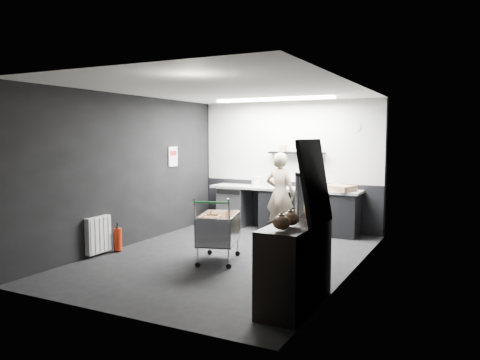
% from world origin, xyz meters
% --- Properties ---
extents(floor, '(5.50, 5.50, 0.00)m').
position_xyz_m(floor, '(0.00, 0.00, 0.00)').
color(floor, black).
rests_on(floor, ground).
extents(ceiling, '(5.50, 5.50, 0.00)m').
position_xyz_m(ceiling, '(0.00, 0.00, 2.70)').
color(ceiling, white).
rests_on(ceiling, wall_back).
extents(wall_back, '(5.50, 0.00, 5.50)m').
position_xyz_m(wall_back, '(0.00, 2.75, 1.35)').
color(wall_back, black).
rests_on(wall_back, floor).
extents(wall_front, '(5.50, 0.00, 5.50)m').
position_xyz_m(wall_front, '(0.00, -2.75, 1.35)').
color(wall_front, black).
rests_on(wall_front, floor).
extents(wall_left, '(0.00, 5.50, 5.50)m').
position_xyz_m(wall_left, '(-2.00, 0.00, 1.35)').
color(wall_left, black).
rests_on(wall_left, floor).
extents(wall_right, '(0.00, 5.50, 5.50)m').
position_xyz_m(wall_right, '(2.00, 0.00, 1.35)').
color(wall_right, black).
rests_on(wall_right, floor).
extents(kitchen_wall_panel, '(3.95, 0.02, 1.70)m').
position_xyz_m(kitchen_wall_panel, '(0.00, 2.73, 1.85)').
color(kitchen_wall_panel, beige).
rests_on(kitchen_wall_panel, wall_back).
extents(dado_panel, '(3.95, 0.02, 1.00)m').
position_xyz_m(dado_panel, '(0.00, 2.73, 0.50)').
color(dado_panel, black).
rests_on(dado_panel, wall_back).
extents(floating_shelf, '(1.20, 0.22, 0.04)m').
position_xyz_m(floating_shelf, '(0.20, 2.62, 1.62)').
color(floating_shelf, black).
rests_on(floating_shelf, wall_back).
extents(wall_clock, '(0.20, 0.03, 0.20)m').
position_xyz_m(wall_clock, '(1.40, 2.72, 2.15)').
color(wall_clock, silver).
rests_on(wall_clock, wall_back).
extents(poster, '(0.02, 0.30, 0.40)m').
position_xyz_m(poster, '(-1.98, 1.30, 1.55)').
color(poster, silver).
rests_on(poster, wall_left).
extents(poster_red_band, '(0.02, 0.22, 0.10)m').
position_xyz_m(poster_red_band, '(-1.98, 1.30, 1.62)').
color(poster_red_band, '#B41621').
rests_on(poster_red_band, poster).
extents(radiator, '(0.10, 0.50, 0.60)m').
position_xyz_m(radiator, '(-1.94, -0.90, 0.35)').
color(radiator, silver).
rests_on(radiator, wall_left).
extents(ceiling_strip, '(2.40, 0.20, 0.04)m').
position_xyz_m(ceiling_strip, '(0.00, 1.85, 2.67)').
color(ceiling_strip, white).
rests_on(ceiling_strip, ceiling).
extents(prep_counter, '(3.20, 0.61, 0.90)m').
position_xyz_m(prep_counter, '(0.14, 2.42, 0.46)').
color(prep_counter, black).
rests_on(prep_counter, floor).
extents(person, '(0.61, 0.41, 1.65)m').
position_xyz_m(person, '(0.11, 1.97, 0.83)').
color(person, '#BDB396').
rests_on(person, floor).
extents(shopping_cart, '(0.80, 1.08, 1.02)m').
position_xyz_m(shopping_cart, '(-0.01, -0.31, 0.48)').
color(shopping_cart, silver).
rests_on(shopping_cart, floor).
extents(sideboard, '(0.55, 1.29, 1.93)m').
position_xyz_m(sideboard, '(1.75, -1.57, 0.61)').
color(sideboard, black).
rests_on(sideboard, floor).
extents(fire_extinguisher, '(0.14, 0.14, 0.47)m').
position_xyz_m(fire_extinguisher, '(-1.85, -0.54, 0.23)').
color(fire_extinguisher, '#AF240B').
rests_on(fire_extinguisher, floor).
extents(cardboard_box, '(0.67, 0.59, 0.11)m').
position_xyz_m(cardboard_box, '(1.18, 2.37, 0.96)').
color(cardboard_box, '#9A7552').
rests_on(cardboard_box, prep_counter).
extents(pink_tub, '(0.21, 0.21, 0.21)m').
position_xyz_m(pink_tub, '(-0.62, 2.42, 1.00)').
color(pink_tub, white).
rests_on(pink_tub, prep_counter).
extents(white_container, '(0.17, 0.14, 0.14)m').
position_xyz_m(white_container, '(-0.36, 2.37, 0.97)').
color(white_container, silver).
rests_on(white_container, prep_counter).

